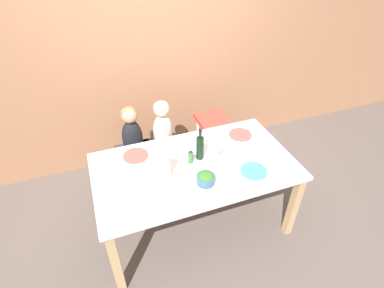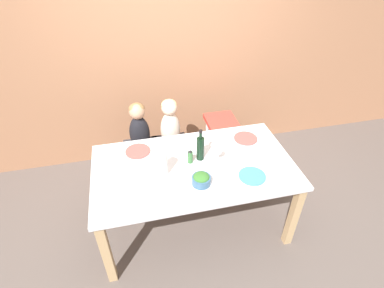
# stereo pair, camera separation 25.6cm
# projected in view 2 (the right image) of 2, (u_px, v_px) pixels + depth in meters

# --- Properties ---
(ground_plane) EXTENTS (14.00, 14.00, 0.00)m
(ground_plane) POSITION_uv_depth(u_px,v_px,m) (194.00, 221.00, 3.08)
(ground_plane) COLOR #564C47
(wall_back) EXTENTS (10.00, 0.06, 2.70)m
(wall_back) POSITION_uv_depth(u_px,v_px,m) (167.00, 49.00, 3.26)
(wall_back) COLOR #9E6B4C
(wall_back) RESTS_ON ground_plane
(dining_table) EXTENTS (1.75, 0.98, 0.77)m
(dining_table) POSITION_uv_depth(u_px,v_px,m) (194.00, 173.00, 2.67)
(dining_table) COLOR silver
(dining_table) RESTS_ON ground_plane
(chair_far_left) EXTENTS (0.39, 0.43, 0.46)m
(chair_far_left) POSITION_uv_depth(u_px,v_px,m) (142.00, 154.00, 3.35)
(chair_far_left) COLOR silver
(chair_far_left) RESTS_ON ground_plane
(chair_far_center) EXTENTS (0.39, 0.43, 0.46)m
(chair_far_center) POSITION_uv_depth(u_px,v_px,m) (172.00, 150.00, 3.41)
(chair_far_center) COLOR silver
(chair_far_center) RESTS_ON ground_plane
(chair_right_highchair) EXTENTS (0.33, 0.36, 0.70)m
(chair_right_highchair) POSITION_uv_depth(u_px,v_px,m) (221.00, 131.00, 3.41)
(chair_right_highchair) COLOR silver
(chair_right_highchair) RESTS_ON ground_plane
(person_child_left) EXTENTS (0.21, 0.18, 0.56)m
(person_child_left) POSITION_uv_depth(u_px,v_px,m) (139.00, 126.00, 3.12)
(person_child_left) COLOR black
(person_child_left) RESTS_ON chair_far_left
(person_child_center) EXTENTS (0.21, 0.18, 0.56)m
(person_child_center) POSITION_uv_depth(u_px,v_px,m) (170.00, 122.00, 3.18)
(person_child_center) COLOR beige
(person_child_center) RESTS_ON chair_far_center
(wine_bottle) EXTENTS (0.07, 0.07, 0.31)m
(wine_bottle) POSITION_uv_depth(u_px,v_px,m) (200.00, 148.00, 2.62)
(wine_bottle) COLOR black
(wine_bottle) RESTS_ON dining_table
(paper_towel_roll) EXTENTS (0.10, 0.10, 0.23)m
(paper_towel_roll) POSITION_uv_depth(u_px,v_px,m) (162.00, 164.00, 2.46)
(paper_towel_roll) COLOR white
(paper_towel_roll) RESTS_ON dining_table
(wine_glass_near) EXTENTS (0.07, 0.07, 0.15)m
(wine_glass_near) POSITION_uv_depth(u_px,v_px,m) (219.00, 151.00, 2.61)
(wine_glass_near) COLOR white
(wine_glass_near) RESTS_ON dining_table
(salad_bowl_large) EXTENTS (0.15, 0.15, 0.10)m
(salad_bowl_large) POSITION_uv_depth(u_px,v_px,m) (201.00, 179.00, 2.41)
(salad_bowl_large) COLOR #335675
(salad_bowl_large) RESTS_ON dining_table
(dinner_plate_front_left) EXTENTS (0.23, 0.23, 0.01)m
(dinner_plate_front_left) POSITION_uv_depth(u_px,v_px,m) (138.00, 196.00, 2.32)
(dinner_plate_front_left) COLOR silver
(dinner_plate_front_left) RESTS_ON dining_table
(dinner_plate_back_left) EXTENTS (0.23, 0.23, 0.01)m
(dinner_plate_back_left) POSITION_uv_depth(u_px,v_px,m) (138.00, 151.00, 2.76)
(dinner_plate_back_left) COLOR #D14C47
(dinner_plate_back_left) RESTS_ON dining_table
(dinner_plate_back_right) EXTENTS (0.23, 0.23, 0.01)m
(dinner_plate_back_right) POSITION_uv_depth(u_px,v_px,m) (246.00, 138.00, 2.92)
(dinner_plate_back_right) COLOR #D14C47
(dinner_plate_back_right) RESTS_ON dining_table
(dinner_plate_front_right) EXTENTS (0.23, 0.23, 0.01)m
(dinner_plate_front_right) POSITION_uv_depth(u_px,v_px,m) (252.00, 176.00, 2.50)
(dinner_plate_front_right) COLOR teal
(dinner_plate_front_right) RESTS_ON dining_table
(condiment_bottle_hot_sauce) EXTENTS (0.05, 0.05, 0.14)m
(condiment_bottle_hot_sauce) POSITION_uv_depth(u_px,v_px,m) (190.00, 157.00, 2.61)
(condiment_bottle_hot_sauce) COLOR #336633
(condiment_bottle_hot_sauce) RESTS_ON dining_table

